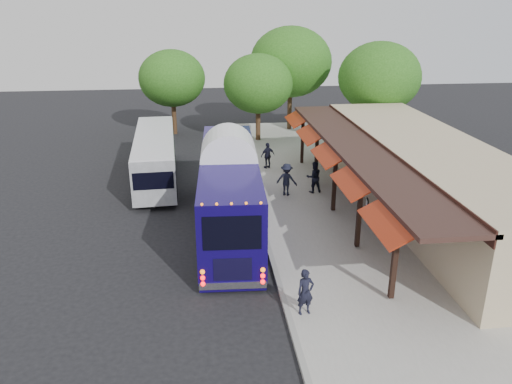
{
  "coord_description": "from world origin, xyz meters",
  "views": [
    {
      "loc": [
        -2.61,
        -18.48,
        9.9
      ],
      "look_at": [
        -0.24,
        2.8,
        1.8
      ],
      "focal_mm": 35.0,
      "sensor_mm": 36.0,
      "label": 1
    }
  ],
  "objects_px": {
    "coach_bus": "(229,187)",
    "ped_c": "(268,155)",
    "ped_b": "(314,177)",
    "city_bus": "(155,155)",
    "sign_board": "(367,206)",
    "ped_a": "(305,292)",
    "ped_d": "(287,180)"
  },
  "relations": [
    {
      "from": "city_bus",
      "to": "ped_b",
      "type": "height_order",
      "value": "city_bus"
    },
    {
      "from": "ped_c",
      "to": "sign_board",
      "type": "distance_m",
      "value": 9.47
    },
    {
      "from": "sign_board",
      "to": "ped_c",
      "type": "bearing_deg",
      "value": 123.32
    },
    {
      "from": "ped_a",
      "to": "sign_board",
      "type": "height_order",
      "value": "ped_a"
    },
    {
      "from": "ped_a",
      "to": "sign_board",
      "type": "distance_m",
      "value": 8.35
    },
    {
      "from": "coach_bus",
      "to": "ped_d",
      "type": "xyz_separation_m",
      "value": [
        3.29,
        3.59,
        -0.99
      ]
    },
    {
      "from": "ped_a",
      "to": "ped_b",
      "type": "height_order",
      "value": "ped_b"
    },
    {
      "from": "coach_bus",
      "to": "city_bus",
      "type": "xyz_separation_m",
      "value": [
        -3.94,
        7.38,
        -0.51
      ]
    },
    {
      "from": "ped_a",
      "to": "ped_d",
      "type": "xyz_separation_m",
      "value": [
        1.24,
        11.02,
        0.07
      ]
    },
    {
      "from": "city_bus",
      "to": "ped_c",
      "type": "xyz_separation_m",
      "value": [
        6.85,
        1.05,
        -0.56
      ]
    },
    {
      "from": "ped_b",
      "to": "ped_d",
      "type": "bearing_deg",
      "value": 4.45
    },
    {
      "from": "ped_c",
      "to": "sign_board",
      "type": "relative_size",
      "value": 1.41
    },
    {
      "from": "ped_b",
      "to": "sign_board",
      "type": "bearing_deg",
      "value": 105.53
    },
    {
      "from": "city_bus",
      "to": "sign_board",
      "type": "distance_m",
      "value": 12.98
    },
    {
      "from": "ped_c",
      "to": "sign_board",
      "type": "xyz_separation_m",
      "value": [
        3.56,
        -8.77,
        -0.03
      ]
    },
    {
      "from": "ped_a",
      "to": "ped_b",
      "type": "xyz_separation_m",
      "value": [
        2.8,
        11.3,
        0.06
      ]
    },
    {
      "from": "ped_d",
      "to": "coach_bus",
      "type": "bearing_deg",
      "value": 73.4
    },
    {
      "from": "ped_c",
      "to": "sign_board",
      "type": "bearing_deg",
      "value": 89.62
    },
    {
      "from": "ped_a",
      "to": "ped_b",
      "type": "distance_m",
      "value": 11.64
    },
    {
      "from": "coach_bus",
      "to": "ped_b",
      "type": "bearing_deg",
      "value": 41.04
    },
    {
      "from": "coach_bus",
      "to": "ped_b",
      "type": "height_order",
      "value": "coach_bus"
    },
    {
      "from": "coach_bus",
      "to": "ped_d",
      "type": "bearing_deg",
      "value": 49.98
    },
    {
      "from": "coach_bus",
      "to": "ped_c",
      "type": "xyz_separation_m",
      "value": [
        2.91,
        8.43,
        -1.06
      ]
    },
    {
      "from": "sign_board",
      "to": "ped_b",
      "type": "bearing_deg",
      "value": 122.31
    },
    {
      "from": "ped_c",
      "to": "sign_board",
      "type": "height_order",
      "value": "ped_c"
    },
    {
      "from": "coach_bus",
      "to": "ped_c",
      "type": "distance_m",
      "value": 8.98
    },
    {
      "from": "ped_a",
      "to": "sign_board",
      "type": "bearing_deg",
      "value": 46.08
    },
    {
      "from": "coach_bus",
      "to": "ped_d",
      "type": "relative_size",
      "value": 6.73
    },
    {
      "from": "city_bus",
      "to": "ped_b",
      "type": "xyz_separation_m",
      "value": [
        8.79,
        -3.51,
        -0.5
      ]
    },
    {
      "from": "ped_c",
      "to": "ped_d",
      "type": "bearing_deg",
      "value": 71.98
    },
    {
      "from": "ped_b",
      "to": "ped_c",
      "type": "bearing_deg",
      "value": -72.55
    },
    {
      "from": "city_bus",
      "to": "ped_a",
      "type": "relative_size",
      "value": 6.4
    }
  ]
}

